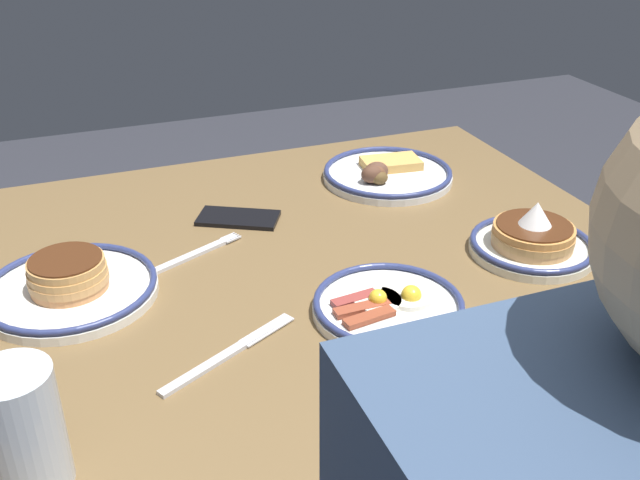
% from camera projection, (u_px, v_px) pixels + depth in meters
% --- Properties ---
extents(dining_table, '(1.13, 0.95, 0.76)m').
position_uv_depth(dining_table, '(307.00, 307.00, 1.25)').
color(dining_table, brown).
rests_on(dining_table, ground_plane).
extents(plate_near_main, '(0.26, 0.26, 0.06)m').
position_uv_depth(plate_near_main, '(70.00, 285.00, 1.09)').
color(plate_near_main, white).
rests_on(plate_near_main, dining_table).
extents(plate_center_pancakes, '(0.22, 0.22, 0.04)m').
position_uv_depth(plate_center_pancakes, '(388.00, 305.00, 1.05)').
color(plate_center_pancakes, white).
rests_on(plate_center_pancakes, dining_table).
extents(plate_far_companion, '(0.26, 0.26, 0.05)m').
position_uv_depth(plate_far_companion, '(386.00, 173.00, 1.48)').
color(plate_far_companion, white).
rests_on(plate_far_companion, dining_table).
extents(plate_far_side, '(0.20, 0.20, 0.09)m').
position_uv_depth(plate_far_side, '(532.00, 240.00, 1.20)').
color(plate_far_side, silver).
rests_on(plate_far_side, dining_table).
extents(drinking_glass, '(0.08, 0.08, 0.14)m').
position_uv_depth(drinking_glass, '(23.00, 435.00, 0.74)').
color(drinking_glass, silver).
rests_on(drinking_glass, dining_table).
extents(cell_phone, '(0.16, 0.13, 0.01)m').
position_uv_depth(cell_phone, '(238.00, 218.00, 1.32)').
color(cell_phone, black).
rests_on(cell_phone, dining_table).
extents(fork_near, '(0.19, 0.10, 0.01)m').
position_uv_depth(fork_near, '(191.00, 256.00, 1.20)').
color(fork_near, silver).
rests_on(fork_near, dining_table).
extents(butter_knife, '(0.21, 0.12, 0.01)m').
position_uv_depth(butter_knife, '(230.00, 352.00, 0.97)').
color(butter_knife, silver).
rests_on(butter_knife, dining_table).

